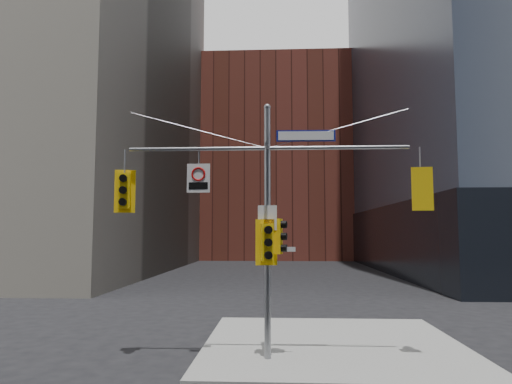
# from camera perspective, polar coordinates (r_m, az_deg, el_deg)

# --- Properties ---
(sidewalk_corner) EXTENTS (8.00, 8.00, 0.15)m
(sidewalk_corner) POSITION_cam_1_polar(r_m,az_deg,el_deg) (15.37, 9.55, -18.28)
(sidewalk_corner) COLOR gray
(sidewalk_corner) RESTS_ON ground
(brick_midrise) EXTENTS (26.00, 20.00, 28.00)m
(brick_midrise) POSITION_cam_1_polar(r_m,az_deg,el_deg) (69.65, 2.58, 3.47)
(brick_midrise) COLOR brown
(brick_midrise) RESTS_ON ground
(signal_assembly) EXTENTS (8.00, 0.80, 7.30)m
(signal_assembly) POSITION_cam_1_polar(r_m,az_deg,el_deg) (12.89, 1.44, -1.45)
(signal_assembly) COLOR gray
(signal_assembly) RESTS_ON ground
(traffic_light_west_arm) EXTENTS (0.60, 0.53, 1.26)m
(traffic_light_west_arm) POSITION_cam_1_polar(r_m,az_deg,el_deg) (13.68, -16.17, 0.16)
(traffic_light_west_arm) COLOR yellow
(traffic_light_west_arm) RESTS_ON ground
(traffic_light_east_arm) EXTENTS (0.57, 0.47, 1.20)m
(traffic_light_east_arm) POSITION_cam_1_polar(r_m,az_deg,el_deg) (13.51, 19.92, 0.32)
(traffic_light_east_arm) COLOR yellow
(traffic_light_east_arm) RESTS_ON ground
(traffic_light_pole_side) EXTENTS (0.43, 0.36, 0.99)m
(traffic_light_pole_side) POSITION_cam_1_polar(r_m,az_deg,el_deg) (12.86, 2.88, -5.55)
(traffic_light_pole_side) COLOR yellow
(traffic_light_pole_side) RESTS_ON ground
(traffic_light_pole_front) EXTENTS (0.60, 0.53, 1.27)m
(traffic_light_pole_front) POSITION_cam_1_polar(r_m,az_deg,el_deg) (12.60, 1.41, -6.31)
(traffic_light_pole_front) COLOR yellow
(traffic_light_pole_front) RESTS_ON ground
(street_sign_blade) EXTENTS (1.68, 0.08, 0.33)m
(street_sign_blade) POSITION_cam_1_polar(r_m,az_deg,el_deg) (13.18, 6.26, 7.00)
(street_sign_blade) COLOR navy
(street_sign_blade) RESTS_ON ground
(regulatory_sign_arm) EXTENTS (0.66, 0.09, 0.83)m
(regulatory_sign_arm) POSITION_cam_1_polar(r_m,az_deg,el_deg) (13.14, -7.21, 1.86)
(regulatory_sign_arm) COLOR silver
(regulatory_sign_arm) RESTS_ON ground
(regulatory_sign_pole) EXTENTS (0.53, 0.09, 0.70)m
(regulatory_sign_pole) POSITION_cam_1_polar(r_m,az_deg,el_deg) (12.75, 1.43, -3.33)
(regulatory_sign_pole) COLOR silver
(regulatory_sign_pole) RESTS_ON ground
(street_blade_ew) EXTENTS (0.66, 0.07, 0.13)m
(street_blade_ew) POSITION_cam_1_polar(r_m,az_deg,el_deg) (12.87, 3.47, -7.16)
(street_blade_ew) COLOR silver
(street_blade_ew) RESTS_ON ground
(street_blade_ns) EXTENTS (0.06, 0.78, 0.16)m
(street_blade_ns) POSITION_cam_1_polar(r_m,az_deg,el_deg) (13.34, 1.50, -8.30)
(street_blade_ns) COLOR #145926
(street_blade_ns) RESTS_ON ground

